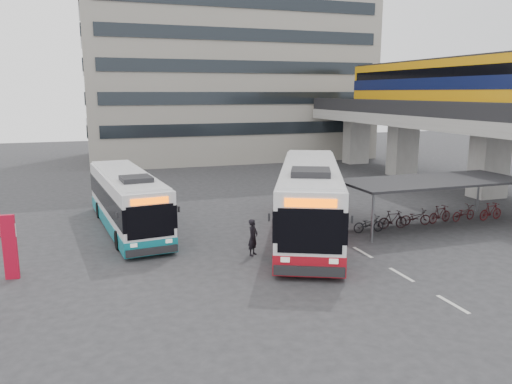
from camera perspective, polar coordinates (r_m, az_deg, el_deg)
name	(u,v)px	position (r m, az deg, el deg)	size (l,w,h in m)	color
ground	(313,258)	(22.32, 6.51, -7.52)	(120.00, 120.00, 0.00)	#28282B
viaduct	(443,105)	(41.50, 20.55, 9.33)	(8.00, 32.00, 9.68)	gray
bike_shelter	(431,200)	(28.79, 19.40, -0.82)	(10.00, 4.00, 2.54)	#595B60
office_block	(225,43)	(57.34, -3.52, 16.65)	(30.00, 15.00, 25.00)	gray
road_markings	(401,275)	(21.08, 16.29, -9.05)	(0.15, 7.60, 0.01)	beige
bus_main	(310,200)	(25.43, 6.14, -0.92)	(8.09, 13.17, 3.90)	white
bus_teal	(127,201)	(27.33, -14.51, -1.01)	(3.51, 11.20, 3.25)	white
pedestrian	(253,237)	(22.33, -0.35, -5.20)	(0.60, 0.40, 1.65)	black
sign_totem_mid	(10,246)	(21.64, -26.32, -5.57)	(0.56, 0.23, 2.58)	#B30B25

